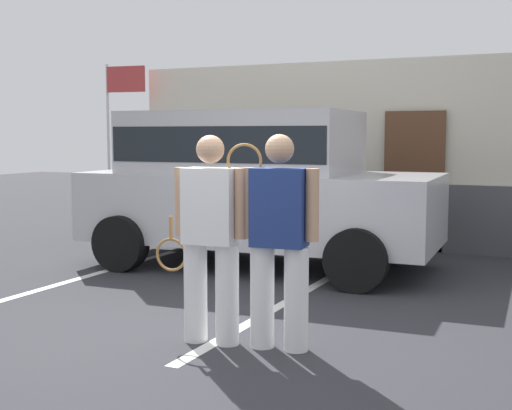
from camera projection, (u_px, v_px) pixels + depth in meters
The scene contains 8 objects.
ground_plane at pixel (196, 339), 5.92m from camera, with size 40.00×40.00×0.00m, color #2D2D33.
parking_stripe_0 at pixel (76, 279), 8.35m from camera, with size 0.12×4.40×0.01m, color silver.
parking_stripe_1 at pixel (284, 303), 7.19m from camera, with size 0.12×4.40×0.01m, color silver.
house_frontage at pixel (376, 160), 10.79m from camera, with size 8.22×0.40×2.90m.
parked_suv at pixel (252, 181), 9.10m from camera, with size 4.69×2.34×2.05m.
tennis_player_man at pixel (210, 237), 5.75m from camera, with size 0.91×0.31×1.75m.
tennis_player_woman at pixel (279, 238), 5.58m from camera, with size 0.78×0.32×1.76m.
flag_pole at pixel (117, 116), 12.23m from camera, with size 0.80×0.10×2.99m.
Camera 1 is at (2.93, -5.00, 1.75)m, focal length 48.43 mm.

